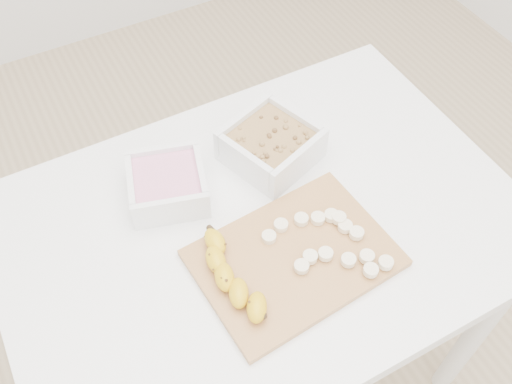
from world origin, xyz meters
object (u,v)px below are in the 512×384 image
bowl_yogurt (167,184)px  banana (233,277)px  cutting_board (294,258)px  table (263,248)px  bowl_granola (271,144)px

bowl_yogurt → banana: bearing=-85.2°
cutting_board → bowl_yogurt: bearing=119.8°
bowl_yogurt → cutting_board: bowl_yogurt is taller
table → banana: 0.20m
bowl_yogurt → banana: bowl_yogurt is taller
table → cutting_board: cutting_board is taller
bowl_yogurt → cutting_board: size_ratio=0.52×
bowl_yogurt → cutting_board: 0.29m
bowl_yogurt → bowl_granola: bowl_granola is taller
bowl_granola → cutting_board: (-0.08, -0.24, -0.03)m
bowl_granola → table: bearing=-124.0°
banana → table: bearing=50.2°
table → bowl_yogurt: (-0.13, 0.15, 0.13)m
banana → bowl_yogurt: bearing=104.6°
cutting_board → bowl_granola: bearing=70.6°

